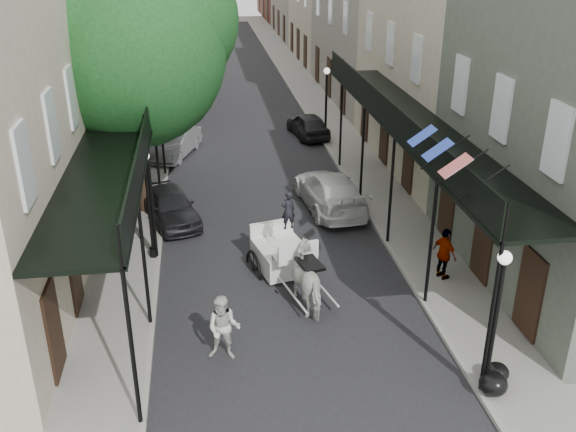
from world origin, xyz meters
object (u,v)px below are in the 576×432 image
object	(u,v)px
car_left_near	(170,205)
carriage	(277,232)
lamppost_left	(149,203)
car_right_far	(308,125)
pedestrian_sidewalk_left	(133,121)
car_right_near	(330,191)
car_left_far	(193,70)
horse	(311,279)
pedestrian_sidewalk_right	(445,254)
tree_near	(142,43)
lamppost_right_near	(495,321)
car_left_mid	(175,143)
pedestrian_walking	(224,328)
tree_far	(159,13)
lamppost_right_far	(326,103)

from	to	relation	value
car_left_near	carriage	bearing A→B (deg)	-64.53
lamppost_left	car_right_far	xyz separation A→B (m)	(7.45, 13.00, -1.41)
car_left_near	pedestrian_sidewalk_left	bearing A→B (deg)	84.50
lamppost_left	car_right_near	world-z (taller)	lamppost_left
car_left_far	horse	bearing A→B (deg)	-77.82
pedestrian_sidewalk_right	horse	bearing A→B (deg)	78.56
tree_near	lamppost_left	distance (m)	6.10
lamppost_right_near	car_left_mid	bearing A→B (deg)	112.40
lamppost_right_near	car_left_mid	world-z (taller)	lamppost_right_near
horse	pedestrian_sidewalk_left	size ratio (longest dim) A/B	1.22
pedestrian_walking	pedestrian_sidewalk_right	xyz separation A→B (m)	(6.99, 3.00, 0.06)
carriage	tree_far	bearing A→B (deg)	88.69
lamppost_right_near	car_right_near	world-z (taller)	lamppost_right_near
lamppost_right_near	pedestrian_sidewalk_right	world-z (taller)	lamppost_right_near
car_left_far	lamppost_right_near	bearing A→B (deg)	-73.11
tree_far	car_left_near	bearing A→B (deg)	-87.57
horse	pedestrian_sidewalk_right	world-z (taller)	pedestrian_sidewalk_right
lamppost_left	pedestrian_sidewalk_left	bearing A→B (deg)	97.07
lamppost_right_near	lamppost_right_far	distance (m)	20.00
tree_far	lamppost_left	world-z (taller)	tree_far
pedestrian_sidewalk_left	tree_far	bearing A→B (deg)	-131.98
lamppost_right_far	horse	bearing A→B (deg)	-102.56
pedestrian_sidewalk_right	car_left_mid	distance (m)	15.94
horse	car_left_near	world-z (taller)	horse
tree_near	lamppost_left	bearing A→B (deg)	-88.66
lamppost_right_far	horse	world-z (taller)	lamppost_right_far
lamppost_left	tree_far	bearing A→B (deg)	90.46
horse	pedestrian_walking	distance (m)	3.41
lamppost_right_near	lamppost_left	xyz separation A→B (m)	(-8.20, 8.00, 0.00)
lamppost_left	car_left_near	distance (m)	3.34
lamppost_right_far	car_left_far	world-z (taller)	lamppost_right_far
car_left_mid	car_left_far	size ratio (longest dim) A/B	0.84
horse	pedestrian_sidewalk_left	world-z (taller)	pedestrian_sidewalk_left
car_right_far	lamppost_left	bearing A→B (deg)	51.53
tree_far	car_left_mid	bearing A→B (deg)	-85.08
lamppost_right_far	car_left_mid	xyz separation A→B (m)	(-7.70, -1.32, -1.38)
lamppost_right_near	pedestrian_sidewalk_left	bearing A→B (deg)	114.52
pedestrian_sidewalk_left	car_right_far	xyz separation A→B (m)	(9.15, -0.70, -0.34)
pedestrian_sidewalk_right	car_left_near	distance (m)	10.33
pedestrian_walking	car_right_near	xyz separation A→B (m)	(4.60, 9.21, -0.18)
lamppost_left	car_left_mid	bearing A→B (deg)	87.32
lamppost_left	carriage	size ratio (longest dim) A/B	1.24
carriage	car_left_far	distance (m)	28.98
tree_far	lamppost_left	size ratio (longest dim) A/B	2.32
car_left_mid	car_right_far	world-z (taller)	car_left_mid
lamppost_left	carriage	distance (m)	4.26
car_left_near	car_left_far	distance (m)	25.00
carriage	horse	bearing A→B (deg)	-90.00
horse	carriage	size ratio (longest dim) A/B	0.71
carriage	car_right_far	bearing A→B (deg)	62.55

